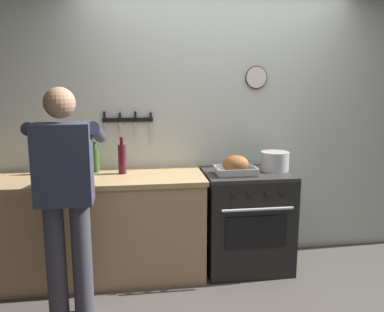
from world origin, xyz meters
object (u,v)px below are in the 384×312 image
roasting_pan (236,166)px  bottle_olive_oil (95,160)px  person_cook (65,190)px  bottle_wine_red (122,158)px  stove (246,219)px  bottle_vinegar (51,161)px  cutting_board (71,179)px  stock_pot (275,161)px

roasting_pan → bottle_olive_oil: size_ratio=1.29×
person_cook → roasting_pan: size_ratio=4.72×
person_cook → bottle_olive_oil: 0.79m
bottle_wine_red → person_cook: bearing=-118.5°
stove → bottle_vinegar: bearing=174.4°
bottle_wine_red → cutting_board: bearing=-158.1°
bottle_wine_red → bottle_vinegar: (-0.61, 0.08, -0.03)m
person_cook → cutting_board: person_cook is taller
stove → cutting_board: 1.59m
person_cook → roasting_pan: bearing=-78.6°
roasting_pan → bottle_olive_oil: (-1.22, 0.27, 0.04)m
roasting_pan → bottle_wine_red: bottle_wine_red is taller
bottle_vinegar → bottle_olive_oil: 0.37m
cutting_board → bottle_vinegar: (-0.20, 0.25, 0.10)m
stock_pot → cutting_board: stock_pot is taller
roasting_pan → cutting_board: 1.39m
roasting_pan → stock_pot: size_ratio=1.38×
roasting_pan → bottle_olive_oil: bearing=167.6°
bottle_vinegar → roasting_pan: bearing=-9.0°
cutting_board → bottle_vinegar: 0.33m
bottle_olive_oil → bottle_wine_red: bearing=-21.3°
cutting_board → bottle_wine_red: bottle_wine_red is taller
stock_pot → roasting_pan: bearing=-163.9°
person_cook → bottle_wine_red: 0.78m
stove → roasting_pan: roasting_pan is taller
person_cook → stock_pot: size_ratio=6.51×
person_cook → bottle_olive_oil: (0.13, 0.77, 0.06)m
roasting_pan → bottle_wine_red: size_ratio=1.08×
cutting_board → bottle_vinegar: bottle_vinegar is taller
person_cook → bottle_wine_red: size_ratio=5.10×
bottle_wine_red → bottle_olive_oil: bottle_wine_red is taller
stove → bottle_wine_red: 1.25m
bottle_vinegar → cutting_board: bearing=-51.4°
roasting_pan → stock_pot: 0.41m
person_cook → bottle_vinegar: (-0.24, 0.76, 0.06)m
roasting_pan → stock_pot: (0.40, 0.11, 0.01)m
bottle_wine_red → bottle_olive_oil: size_ratio=1.20×
stove → bottle_wine_red: bearing=175.4°
cutting_board → bottle_olive_oil: (0.17, 0.26, 0.10)m
stove → roasting_pan: 0.55m
stock_pot → bottle_olive_oil: bottle_olive_oil is taller
stock_pot → bottle_wine_red: size_ratio=0.78×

